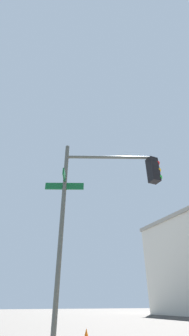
% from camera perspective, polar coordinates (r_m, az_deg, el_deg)
% --- Properties ---
extents(traffic_signal_near, '(1.62, 3.18, 5.28)m').
position_cam_1_polar(traffic_signal_near, '(6.52, 3.36, -5.69)').
color(traffic_signal_near, '#474C47').
rests_on(traffic_signal_near, ground_plane).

